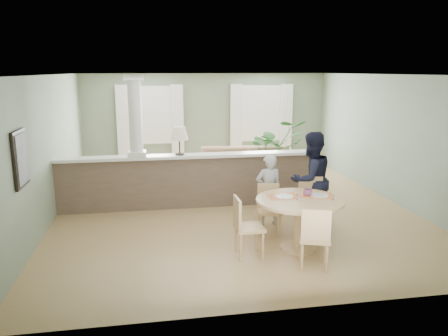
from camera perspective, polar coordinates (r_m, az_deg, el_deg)
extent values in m
plane|color=tan|center=(9.10, 1.09, -5.17)|extent=(8.00, 8.00, 0.00)
cube|color=gray|center=(12.69, -2.29, 6.15)|extent=(7.00, 0.02, 2.70)
cube|color=gray|center=(8.82, -21.82, 2.39)|extent=(0.02, 8.00, 2.70)
cube|color=gray|center=(10.04, 21.19, 3.59)|extent=(0.02, 8.00, 2.70)
cube|color=gray|center=(5.00, 9.81, -4.17)|extent=(7.00, 0.02, 2.70)
cube|color=white|center=(8.66, 1.17, 12.10)|extent=(7.00, 8.00, 0.02)
cube|color=white|center=(12.53, -9.61, 6.82)|extent=(1.10, 0.02, 1.50)
cube|color=white|center=(12.51, -9.61, 6.81)|extent=(1.22, 0.04, 1.62)
cube|color=white|center=(12.95, 4.81, 7.14)|extent=(1.10, 0.02, 1.50)
cube|color=white|center=(12.92, 4.84, 7.12)|extent=(1.22, 0.04, 1.62)
cube|color=white|center=(12.50, -13.01, 5.28)|extent=(0.35, 0.10, 2.30)
cube|color=white|center=(12.50, -6.10, 5.53)|extent=(0.35, 0.10, 2.30)
cube|color=white|center=(12.72, 1.60, 5.72)|extent=(0.35, 0.10, 2.30)
cube|color=white|center=(13.10, 8.08, 5.80)|extent=(0.35, 0.10, 2.30)
cube|color=black|center=(6.87, -25.06, 1.12)|extent=(0.04, 0.62, 0.82)
cube|color=slate|center=(6.86, -24.86, 1.12)|extent=(0.02, 0.52, 0.72)
cube|color=brown|center=(9.02, -4.76, -1.89)|extent=(5.20, 0.22, 1.05)
cube|color=white|center=(8.90, -4.83, 1.57)|extent=(5.32, 0.36, 0.06)
cube|color=white|center=(8.86, -11.30, 1.85)|extent=(0.36, 0.36, 0.10)
cylinder|color=white|center=(8.75, -11.51, 6.64)|extent=(0.26, 0.26, 1.39)
cube|color=white|center=(8.71, -11.72, 11.52)|extent=(0.38, 0.38, 0.10)
cylinder|color=black|center=(8.88, -5.80, 1.82)|extent=(0.18, 0.18, 0.03)
cylinder|color=black|center=(8.85, -5.82, 2.81)|extent=(0.03, 0.03, 0.28)
cone|color=beige|center=(8.81, -5.86, 4.54)|extent=(0.36, 0.36, 0.26)
imported|color=#906B4E|center=(11.00, 2.99, 0.29)|extent=(3.07, 1.46, 0.87)
imported|color=#2C6428|center=(11.22, 6.77, 2.35)|extent=(1.63, 1.48, 1.59)
cylinder|color=tan|center=(7.17, 9.62, -10.18)|extent=(0.57, 0.57, 0.04)
cylinder|color=tan|center=(7.03, 9.73, -7.25)|extent=(0.15, 0.15, 0.73)
cylinder|color=tan|center=(6.91, 9.85, -4.21)|extent=(1.36, 1.36, 0.04)
cube|color=red|center=(7.01, 7.76, -3.68)|extent=(0.50, 0.37, 0.01)
cube|color=red|center=(7.15, 12.09, -3.52)|extent=(0.57, 0.48, 0.01)
cylinder|color=white|center=(6.98, 7.86, -3.68)|extent=(0.30, 0.30, 0.01)
cylinder|color=white|center=(7.14, 12.33, -3.49)|extent=(0.30, 0.30, 0.01)
cylinder|color=white|center=(6.86, 9.77, -3.70)|extent=(0.08, 0.08, 0.10)
cube|color=silver|center=(6.90, 7.49, -3.78)|extent=(0.02, 0.20, 0.00)
cube|color=silver|center=(6.90, 6.34, -3.85)|extent=(0.02, 0.24, 0.00)
cylinder|color=white|center=(6.97, 14.05, -3.77)|extent=(0.04, 0.04, 0.07)
cylinder|color=silver|center=(6.96, 14.07, -3.44)|extent=(0.04, 0.04, 0.01)
imported|color=#2348A6|center=(7.11, 10.87, -3.15)|extent=(0.14, 0.14, 0.11)
cube|color=tan|center=(7.56, 5.92, -5.65)|extent=(0.44, 0.44, 0.05)
cylinder|color=tan|center=(7.46, 4.85, -7.64)|extent=(0.04, 0.04, 0.40)
cylinder|color=tan|center=(7.51, 7.25, -7.57)|extent=(0.04, 0.04, 0.40)
cylinder|color=tan|center=(7.76, 4.56, -6.84)|extent=(0.04, 0.04, 0.40)
cylinder|color=tan|center=(7.80, 6.87, -6.78)|extent=(0.04, 0.04, 0.40)
cube|color=tan|center=(7.66, 5.77, -3.59)|extent=(0.37, 0.08, 0.43)
cube|color=tan|center=(7.70, 11.39, -5.07)|extent=(0.51, 0.51, 0.05)
cylinder|color=tan|center=(7.59, 10.22, -7.26)|extent=(0.04, 0.04, 0.45)
cylinder|color=tan|center=(7.65, 12.86, -7.21)|extent=(0.04, 0.04, 0.45)
cylinder|color=tan|center=(7.92, 9.81, -6.39)|extent=(0.04, 0.04, 0.45)
cylinder|color=tan|center=(7.98, 12.34, -6.35)|extent=(0.04, 0.04, 0.45)
cube|color=tan|center=(7.82, 11.21, -2.81)|extent=(0.42, 0.12, 0.48)
cube|color=tan|center=(6.42, 11.75, -8.92)|extent=(0.53, 0.53, 0.05)
cylinder|color=tan|center=(6.68, 13.08, -10.31)|extent=(0.04, 0.04, 0.43)
cylinder|color=tan|center=(6.66, 10.11, -10.23)|extent=(0.04, 0.04, 0.43)
cylinder|color=tan|center=(6.36, 13.29, -11.49)|extent=(0.04, 0.04, 0.43)
cylinder|color=tan|center=(6.34, 10.16, -11.42)|extent=(0.04, 0.04, 0.43)
cube|color=tan|center=(6.15, 11.93, -7.40)|extent=(0.39, 0.17, 0.46)
cube|color=tan|center=(6.69, 3.32, -7.78)|extent=(0.43, 0.43, 0.05)
cylinder|color=tan|center=(6.66, 5.10, -10.06)|extent=(0.04, 0.04, 0.43)
cylinder|color=tan|center=(6.97, 4.32, -9.01)|extent=(0.04, 0.04, 0.43)
cylinder|color=tan|center=(6.58, 2.21, -10.31)|extent=(0.04, 0.04, 0.43)
cylinder|color=tan|center=(6.89, 1.55, -9.23)|extent=(0.04, 0.04, 0.43)
cube|color=tan|center=(6.56, 1.73, -5.86)|extent=(0.05, 0.40, 0.46)
imported|color=#A1A1A6|center=(7.96, 5.84, -2.89)|extent=(0.49, 0.34, 1.32)
imported|color=black|center=(7.99, 11.26, -1.48)|extent=(1.02, 0.91, 1.73)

